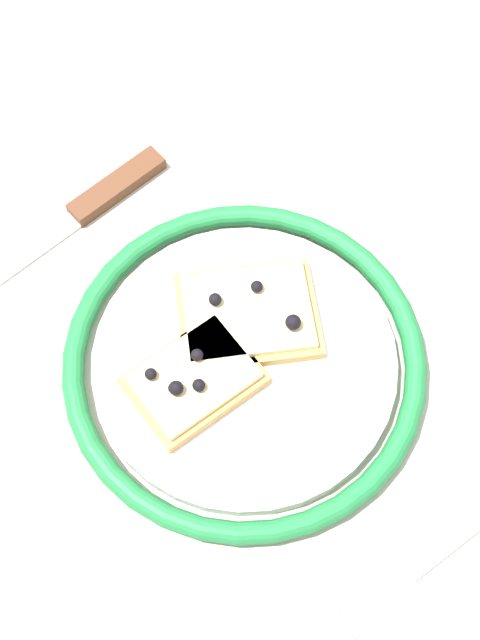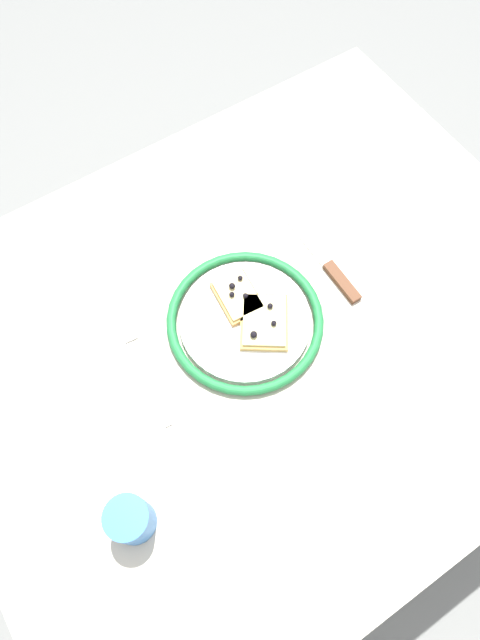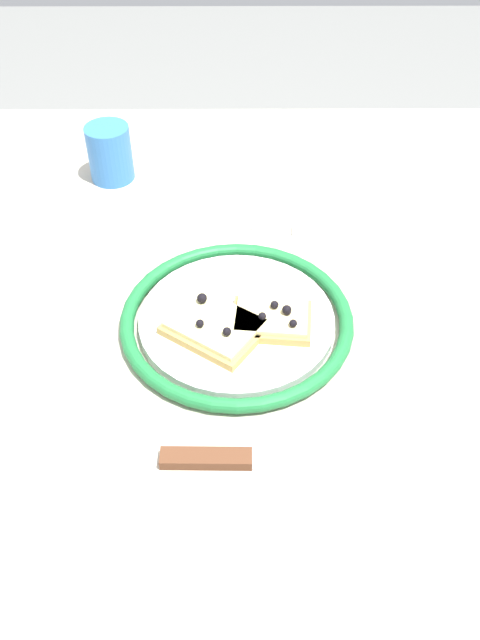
% 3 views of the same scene
% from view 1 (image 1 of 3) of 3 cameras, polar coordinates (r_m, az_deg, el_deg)
% --- Properties ---
extents(ground_plane, '(6.00, 6.00, 0.00)m').
position_cam_1_polar(ground_plane, '(1.35, 0.02, -12.82)').
color(ground_plane, slate).
extents(dining_table, '(1.12, 0.93, 0.70)m').
position_cam_1_polar(dining_table, '(0.75, 0.04, -2.35)').
color(dining_table, '#BCB29E').
rests_on(dining_table, ground_plane).
extents(plate, '(0.27, 0.27, 0.02)m').
position_cam_1_polar(plate, '(0.66, 0.29, -2.73)').
color(plate, white).
rests_on(plate, dining_table).
extents(pizza_slice_near, '(0.13, 0.13, 0.03)m').
position_cam_1_polar(pizza_slice_near, '(0.66, 0.64, 0.47)').
color(pizza_slice_near, tan).
rests_on(pizza_slice_near, plate).
extents(pizza_slice_far, '(0.08, 0.10, 0.03)m').
position_cam_1_polar(pizza_slice_far, '(0.64, -3.05, -3.86)').
color(pizza_slice_far, tan).
rests_on(pizza_slice_far, plate).
extents(knife, '(0.02, 0.24, 0.01)m').
position_cam_1_polar(knife, '(0.74, -9.98, 7.10)').
color(knife, silver).
rests_on(knife, dining_table).
extents(fork, '(0.04, 0.20, 0.00)m').
position_cam_1_polar(fork, '(0.64, 11.43, -15.52)').
color(fork, silver).
rests_on(fork, dining_table).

